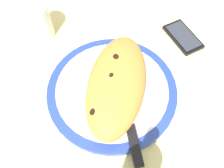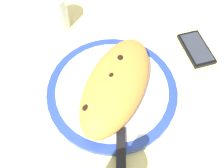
{
  "view_description": "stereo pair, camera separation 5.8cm",
  "coord_description": "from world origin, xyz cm",
  "px_view_note": "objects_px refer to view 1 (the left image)",
  "views": [
    {
      "loc": [
        26.58,
        12.69,
        53.62
      ],
      "look_at": [
        0.0,
        0.0,
        3.89
      ],
      "focal_mm": 38.95,
      "sensor_mm": 36.0,
      "label": 1
    },
    {
      "loc": [
        23.6,
        17.64,
        53.62
      ],
      "look_at": [
        0.0,
        0.0,
        3.89
      ],
      "focal_mm": 38.95,
      "sensor_mm": 36.0,
      "label": 2
    }
  ],
  "objects_px": {
    "smartphone": "(183,37)",
    "plate": "(112,90)",
    "calzone": "(116,84)",
    "knife": "(131,131)",
    "fork": "(78,79)",
    "water_glass": "(39,23)"
  },
  "relations": [
    {
      "from": "calzone",
      "to": "smartphone",
      "type": "relative_size",
      "value": 2.34
    },
    {
      "from": "calzone",
      "to": "plate",
      "type": "bearing_deg",
      "value": -100.85
    },
    {
      "from": "smartphone",
      "to": "water_glass",
      "type": "distance_m",
      "value": 0.41
    },
    {
      "from": "fork",
      "to": "water_glass",
      "type": "xyz_separation_m",
      "value": [
        -0.1,
        -0.18,
        0.02
      ]
    },
    {
      "from": "knife",
      "to": "smartphone",
      "type": "distance_m",
      "value": 0.33
    },
    {
      "from": "fork",
      "to": "plate",
      "type": "bearing_deg",
      "value": 99.34
    },
    {
      "from": "calzone",
      "to": "fork",
      "type": "distance_m",
      "value": 0.1
    },
    {
      "from": "plate",
      "to": "calzone",
      "type": "xyz_separation_m",
      "value": [
        0.0,
        0.01,
        0.04
      ]
    },
    {
      "from": "smartphone",
      "to": "calzone",
      "type": "bearing_deg",
      "value": -21.03
    },
    {
      "from": "calzone",
      "to": "knife",
      "type": "distance_m",
      "value": 0.11
    },
    {
      "from": "calzone",
      "to": "smartphone",
      "type": "bearing_deg",
      "value": 158.97
    },
    {
      "from": "plate",
      "to": "knife",
      "type": "relative_size",
      "value": 1.65
    },
    {
      "from": "calzone",
      "to": "knife",
      "type": "xyz_separation_m",
      "value": [
        0.08,
        0.07,
        -0.03
      ]
    },
    {
      "from": "knife",
      "to": "smartphone",
      "type": "relative_size",
      "value": 1.47
    },
    {
      "from": "smartphone",
      "to": "plate",
      "type": "bearing_deg",
      "value": -23.45
    },
    {
      "from": "fork",
      "to": "knife",
      "type": "bearing_deg",
      "value": 68.38
    },
    {
      "from": "knife",
      "to": "plate",
      "type": "bearing_deg",
      "value": -133.96
    },
    {
      "from": "calzone",
      "to": "knife",
      "type": "relative_size",
      "value": 1.59
    },
    {
      "from": "plate",
      "to": "knife",
      "type": "distance_m",
      "value": 0.12
    },
    {
      "from": "plate",
      "to": "water_glass",
      "type": "distance_m",
      "value": 0.28
    },
    {
      "from": "knife",
      "to": "smartphone",
      "type": "xyz_separation_m",
      "value": [
        -0.33,
        0.02,
        -0.02
      ]
    },
    {
      "from": "smartphone",
      "to": "fork",
      "type": "bearing_deg",
      "value": -36.61
    }
  ]
}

